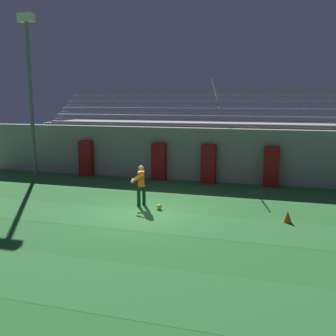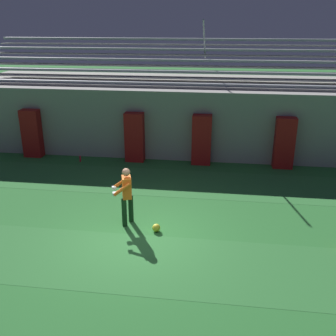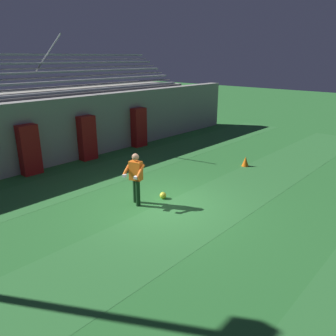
{
  "view_description": "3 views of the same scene",
  "coord_description": "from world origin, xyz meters",
  "px_view_note": "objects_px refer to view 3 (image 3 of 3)",
  "views": [
    {
      "loc": [
        5.01,
        -13.83,
        4.28
      ],
      "look_at": [
        0.58,
        1.15,
        1.55
      ],
      "focal_mm": 42.0,
      "sensor_mm": 36.0,
      "label": 1
    },
    {
      "loc": [
        2.0,
        -8.85,
        5.42
      ],
      "look_at": [
        0.67,
        1.06,
        1.62
      ],
      "focal_mm": 42.0,
      "sensor_mm": 36.0,
      "label": 2
    },
    {
      "loc": [
        -6.79,
        -6.41,
        4.45
      ],
      "look_at": [
        0.58,
        0.33,
        1.05
      ],
      "focal_mm": 35.0,
      "sensor_mm": 36.0,
      "label": 3
    }
  ],
  "objects_px": {
    "padding_pillar_gate_right": "(87,138)",
    "soccer_ball": "(163,195)",
    "padding_pillar_gate_left": "(29,150)",
    "padding_pillar_far_right": "(139,127)",
    "traffic_cone": "(245,161)",
    "goalkeeper": "(136,176)"
  },
  "relations": [
    {
      "from": "goalkeeper",
      "to": "soccer_ball",
      "type": "relative_size",
      "value": 7.59
    },
    {
      "from": "padding_pillar_gate_left",
      "to": "soccer_ball",
      "type": "xyz_separation_m",
      "value": [
        1.77,
        -5.53,
        -0.88
      ]
    },
    {
      "from": "padding_pillar_gate_right",
      "to": "padding_pillar_far_right",
      "type": "relative_size",
      "value": 1.0
    },
    {
      "from": "padding_pillar_gate_right",
      "to": "padding_pillar_gate_left",
      "type": "bearing_deg",
      "value": 180.0
    },
    {
      "from": "goalkeeper",
      "to": "traffic_cone",
      "type": "distance_m",
      "value": 5.81
    },
    {
      "from": "padding_pillar_far_right",
      "to": "soccer_ball",
      "type": "relative_size",
      "value": 9.02
    },
    {
      "from": "traffic_cone",
      "to": "padding_pillar_far_right",
      "type": "bearing_deg",
      "value": 97.66
    },
    {
      "from": "goalkeeper",
      "to": "padding_pillar_far_right",
      "type": "bearing_deg",
      "value": 46.46
    },
    {
      "from": "padding_pillar_gate_left",
      "to": "soccer_ball",
      "type": "relative_size",
      "value": 9.02
    },
    {
      "from": "goalkeeper",
      "to": "soccer_ball",
      "type": "distance_m",
      "value": 1.26
    },
    {
      "from": "padding_pillar_gate_left",
      "to": "traffic_cone",
      "type": "distance_m",
      "value": 8.84
    },
    {
      "from": "padding_pillar_gate_right",
      "to": "traffic_cone",
      "type": "distance_m",
      "value": 7.07
    },
    {
      "from": "padding_pillar_far_right",
      "to": "goalkeeper",
      "type": "xyz_separation_m",
      "value": [
        -4.94,
        -5.2,
        -0.04
      ]
    },
    {
      "from": "padding_pillar_gate_right",
      "to": "goalkeeper",
      "type": "relative_size",
      "value": 1.19
    },
    {
      "from": "padding_pillar_gate_left",
      "to": "goalkeeper",
      "type": "height_order",
      "value": "padding_pillar_gate_left"
    },
    {
      "from": "soccer_ball",
      "to": "goalkeeper",
      "type": "bearing_deg",
      "value": 159.43
    },
    {
      "from": "padding_pillar_gate_right",
      "to": "soccer_ball",
      "type": "distance_m",
      "value": 5.68
    },
    {
      "from": "padding_pillar_gate_left",
      "to": "padding_pillar_gate_right",
      "type": "bearing_deg",
      "value": 0.0
    },
    {
      "from": "padding_pillar_far_right",
      "to": "traffic_cone",
      "type": "height_order",
      "value": "padding_pillar_far_right"
    },
    {
      "from": "padding_pillar_gate_right",
      "to": "goalkeeper",
      "type": "distance_m",
      "value": 5.5
    },
    {
      "from": "padding_pillar_gate_right",
      "to": "traffic_cone",
      "type": "xyz_separation_m",
      "value": [
        3.94,
        -5.81,
        -0.78
      ]
    },
    {
      "from": "soccer_ball",
      "to": "padding_pillar_gate_right",
      "type": "bearing_deg",
      "value": 80.68
    }
  ]
}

